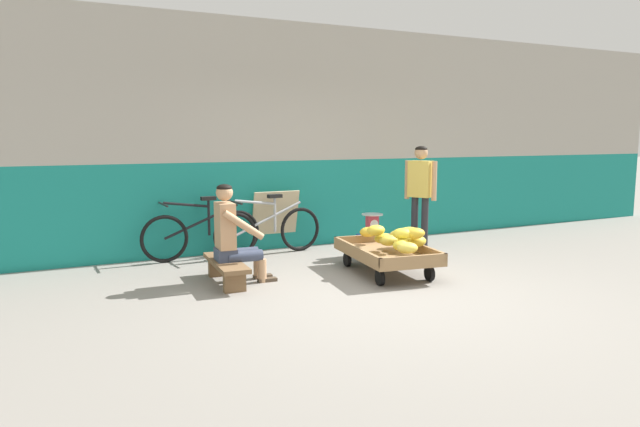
{
  "coord_description": "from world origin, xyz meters",
  "views": [
    {
      "loc": [
        -3.21,
        -5.03,
        1.68
      ],
      "look_at": [
        -0.19,
        1.13,
        0.75
      ],
      "focal_mm": 32.42,
      "sensor_mm": 36.0,
      "label": 1
    }
  ],
  "objects_px": {
    "bicycle_near_left": "(202,234)",
    "sign_board": "(275,220)",
    "customer_adult": "(420,186)",
    "banana_cart": "(386,254)",
    "plastic_crate": "(372,245)",
    "weighing_scale": "(372,224)",
    "low_bench": "(226,266)",
    "vendor_seated": "(233,234)",
    "bicycle_far_left": "(269,230)"
  },
  "relations": [
    {
      "from": "vendor_seated",
      "to": "bicycle_far_left",
      "type": "xyz_separation_m",
      "value": [
        0.93,
        1.31,
        -0.21
      ]
    },
    {
      "from": "vendor_seated",
      "to": "sign_board",
      "type": "distance_m",
      "value": 2.0
    },
    {
      "from": "bicycle_near_left",
      "to": "sign_board",
      "type": "xyz_separation_m",
      "value": [
        1.14,
        0.19,
        0.08
      ]
    },
    {
      "from": "vendor_seated",
      "to": "customer_adult",
      "type": "bearing_deg",
      "value": 10.57
    },
    {
      "from": "plastic_crate",
      "to": "bicycle_near_left",
      "type": "height_order",
      "value": "bicycle_near_left"
    },
    {
      "from": "plastic_crate",
      "to": "customer_adult",
      "type": "distance_m",
      "value": 1.11
    },
    {
      "from": "banana_cart",
      "to": "vendor_seated",
      "type": "bearing_deg",
      "value": 168.32
    },
    {
      "from": "low_bench",
      "to": "vendor_seated",
      "type": "relative_size",
      "value": 0.98
    },
    {
      "from": "vendor_seated",
      "to": "plastic_crate",
      "type": "relative_size",
      "value": 3.17
    },
    {
      "from": "plastic_crate",
      "to": "bicycle_near_left",
      "type": "xyz_separation_m",
      "value": [
        -2.21,
        0.82,
        0.2
      ]
    },
    {
      "from": "sign_board",
      "to": "bicycle_far_left",
      "type": "bearing_deg",
      "value": -124.92
    },
    {
      "from": "bicycle_far_left",
      "to": "customer_adult",
      "type": "distance_m",
      "value": 2.26
    },
    {
      "from": "low_bench",
      "to": "customer_adult",
      "type": "relative_size",
      "value": 0.73
    },
    {
      "from": "low_bench",
      "to": "vendor_seated",
      "type": "bearing_deg",
      "value": -3.35
    },
    {
      "from": "plastic_crate",
      "to": "sign_board",
      "type": "relative_size",
      "value": 0.41
    },
    {
      "from": "banana_cart",
      "to": "bicycle_near_left",
      "type": "height_order",
      "value": "bicycle_near_left"
    },
    {
      "from": "bicycle_near_left",
      "to": "sign_board",
      "type": "bearing_deg",
      "value": 9.41
    },
    {
      "from": "weighing_scale",
      "to": "bicycle_near_left",
      "type": "xyz_separation_m",
      "value": [
        -2.21,
        0.82,
        -0.1
      ]
    },
    {
      "from": "low_bench",
      "to": "sign_board",
      "type": "distance_m",
      "value": 2.06
    },
    {
      "from": "sign_board",
      "to": "customer_adult",
      "type": "height_order",
      "value": "customer_adult"
    },
    {
      "from": "bicycle_near_left",
      "to": "customer_adult",
      "type": "relative_size",
      "value": 1.09
    },
    {
      "from": "low_bench",
      "to": "weighing_scale",
      "type": "xyz_separation_m",
      "value": [
        2.3,
        0.61,
        0.25
      ]
    },
    {
      "from": "low_bench",
      "to": "bicycle_near_left",
      "type": "height_order",
      "value": "bicycle_near_left"
    },
    {
      "from": "bicycle_far_left",
      "to": "banana_cart",
      "type": "bearing_deg",
      "value": -62.17
    },
    {
      "from": "low_bench",
      "to": "plastic_crate",
      "type": "height_order",
      "value": "plastic_crate"
    },
    {
      "from": "banana_cart",
      "to": "vendor_seated",
      "type": "relative_size",
      "value": 1.35
    },
    {
      "from": "weighing_scale",
      "to": "sign_board",
      "type": "height_order",
      "value": "sign_board"
    },
    {
      "from": "sign_board",
      "to": "customer_adult",
      "type": "distance_m",
      "value": 2.18
    },
    {
      "from": "low_bench",
      "to": "bicycle_far_left",
      "type": "height_order",
      "value": "bicycle_far_left"
    },
    {
      "from": "bicycle_far_left",
      "to": "bicycle_near_left",
      "type": "bearing_deg",
      "value": 172.11
    },
    {
      "from": "vendor_seated",
      "to": "plastic_crate",
      "type": "xyz_separation_m",
      "value": [
        2.22,
        0.62,
        -0.42
      ]
    },
    {
      "from": "banana_cart",
      "to": "bicycle_far_left",
      "type": "relative_size",
      "value": 0.93
    },
    {
      "from": "plastic_crate",
      "to": "bicycle_near_left",
      "type": "relative_size",
      "value": 0.22
    },
    {
      "from": "bicycle_near_left",
      "to": "sign_board",
      "type": "distance_m",
      "value": 1.16
    },
    {
      "from": "weighing_scale",
      "to": "customer_adult",
      "type": "height_order",
      "value": "customer_adult"
    },
    {
      "from": "bicycle_near_left",
      "to": "bicycle_far_left",
      "type": "relative_size",
      "value": 1.0
    },
    {
      "from": "plastic_crate",
      "to": "banana_cart",
      "type": "bearing_deg",
      "value": -111.69
    },
    {
      "from": "vendor_seated",
      "to": "customer_adult",
      "type": "height_order",
      "value": "customer_adult"
    },
    {
      "from": "banana_cart",
      "to": "bicycle_near_left",
      "type": "bearing_deg",
      "value": 134.97
    },
    {
      "from": "bicycle_near_left",
      "to": "weighing_scale",
      "type": "bearing_deg",
      "value": -20.47
    },
    {
      "from": "bicycle_far_left",
      "to": "customer_adult",
      "type": "height_order",
      "value": "customer_adult"
    },
    {
      "from": "bicycle_near_left",
      "to": "bicycle_far_left",
      "type": "height_order",
      "value": "same"
    },
    {
      "from": "bicycle_near_left",
      "to": "customer_adult",
      "type": "distance_m",
      "value": 3.16
    },
    {
      "from": "low_bench",
      "to": "customer_adult",
      "type": "xyz_separation_m",
      "value": [
        3.07,
        0.55,
        0.75
      ]
    },
    {
      "from": "plastic_crate",
      "to": "customer_adult",
      "type": "xyz_separation_m",
      "value": [
        0.77,
        -0.06,
        0.8
      ]
    },
    {
      "from": "plastic_crate",
      "to": "weighing_scale",
      "type": "distance_m",
      "value": 0.3
    },
    {
      "from": "plastic_crate",
      "to": "weighing_scale",
      "type": "relative_size",
      "value": 1.2
    },
    {
      "from": "customer_adult",
      "to": "bicycle_near_left",
      "type": "bearing_deg",
      "value": 163.48
    },
    {
      "from": "bicycle_near_left",
      "to": "sign_board",
      "type": "height_order",
      "value": "sign_board"
    },
    {
      "from": "vendor_seated",
      "to": "sign_board",
      "type": "relative_size",
      "value": 1.3
    }
  ]
}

